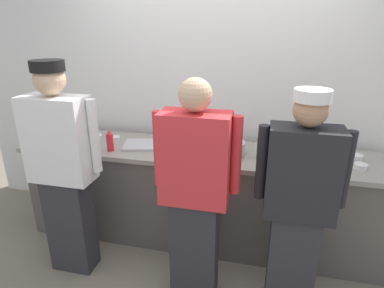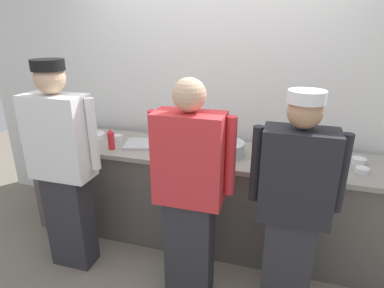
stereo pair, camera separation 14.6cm
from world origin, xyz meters
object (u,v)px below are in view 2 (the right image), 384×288
mixing_bowl_steel (224,148)px  ramekin_red_sauce (362,170)px  chef_near_left (63,164)px  squeeze_bottle_primary (260,148)px  plate_stack_front (285,151)px  sheet_tray (148,144)px  squeeze_bottle_secondary (111,140)px  ramekin_green_sauce (359,161)px  chefs_knife (186,144)px  plate_stack_rear (94,136)px  ramekin_yellow_sauce (118,137)px  chef_center (189,191)px  deli_cup (89,129)px  chef_far_right (293,205)px

mixing_bowl_steel → ramekin_red_sauce: bearing=-3.9°
chef_near_left → squeeze_bottle_primary: size_ratio=7.99×
mixing_bowl_steel → plate_stack_front: bearing=15.2°
sheet_tray → squeeze_bottle_secondary: 0.34m
sheet_tray → ramekin_green_sauce: bearing=2.7°
chefs_knife → plate_stack_rear: bearing=-174.8°
ramekin_yellow_sauce → mixing_bowl_steel: bearing=-3.9°
chef_center → ramekin_green_sauce: chef_center is taller
chef_near_left → plate_stack_front: 1.81m
plate_stack_rear → deli_cup: size_ratio=2.40×
chef_near_left → chef_center: size_ratio=1.04×
plate_stack_front → sheet_tray: 1.21m
chef_center → chef_far_right: size_ratio=1.03×
plate_stack_front → sheet_tray: bearing=-174.5°
squeeze_bottle_primary → deli_cup: bearing=172.7°
chef_center → ramekin_red_sauce: (1.17, 0.58, 0.05)m
ramekin_green_sauce → chefs_knife: bearing=178.7°
chef_center → mixing_bowl_steel: 0.67m
ramekin_green_sauce → sheet_tray: bearing=-177.3°
plate_stack_front → deli_cup: size_ratio=2.26×
chefs_knife → squeeze_bottle_primary: bearing=-14.2°
squeeze_bottle_primary → chefs_knife: size_ratio=0.78×
plate_stack_rear → ramekin_red_sauce: (2.36, -0.12, -0.00)m
squeeze_bottle_primary → ramekin_red_sauce: bearing=-2.6°
chef_far_right → ramekin_green_sauce: bearing=55.7°
ramekin_red_sauce → ramekin_yellow_sauce: size_ratio=1.09×
deli_cup → chefs_knife: bearing=-2.8°
chef_near_left → deli_cup: chef_near_left is taller
chef_near_left → ramekin_green_sauce: size_ratio=16.22×
chefs_knife → chef_center: bearing=-71.0°
chef_near_left → ramekin_yellow_sauce: size_ratio=19.06×
squeeze_bottle_primary → ramekin_yellow_sauce: squeeze_bottle_primary is taller
chef_center → ramekin_green_sauce: size_ratio=15.53×
ramekin_green_sauce → plate_stack_front: bearing=176.6°
plate_stack_rear → squeeze_bottle_secondary: (0.32, -0.21, 0.06)m
squeeze_bottle_primary → ramekin_green_sauce: size_ratio=2.03×
chef_near_left → chef_far_right: (1.73, -0.01, -0.07)m
chef_far_right → deli_cup: bearing=158.4°
plate_stack_rear → chefs_knife: bearing=5.2°
plate_stack_rear → ramekin_red_sauce: size_ratio=2.20×
chef_center → mixing_bowl_steel: size_ratio=4.67×
chef_center → deli_cup: chef_center is taller
squeeze_bottle_secondary → squeeze_bottle_primary: bearing=5.4°
chef_center → plate_stack_rear: chef_center is taller
chef_far_right → plate_stack_rear: size_ratio=7.37×
chef_center → chefs_knife: chef_center is taller
squeeze_bottle_secondary → ramekin_red_sauce: squeeze_bottle_secondary is taller
chef_near_left → squeeze_bottle_primary: (1.45, 0.57, 0.08)m
mixing_bowl_steel → squeeze_bottle_secondary: squeeze_bottle_secondary is taller
chef_far_right → plate_stack_rear: chef_far_right is taller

